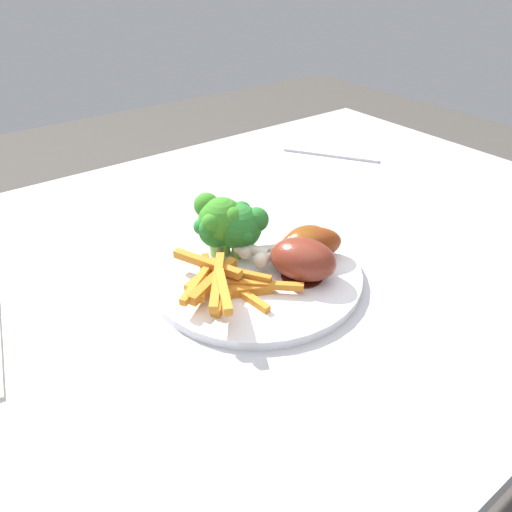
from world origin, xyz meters
TOP-DOWN VIEW (x-y plane):
  - dining_table at (0.00, 0.00)m, footprint 1.17×0.80m
  - dinner_plate at (-0.04, -0.06)m, footprint 0.27×0.27m
  - broccoli_floret_front at (-0.04, -0.02)m, footprint 0.07×0.06m
  - broccoli_floret_middle at (-0.06, -0.00)m, footprint 0.05×0.05m
  - broccoli_floret_back at (-0.06, 0.00)m, footprint 0.06×0.07m
  - carrot_fries_pile at (-0.10, -0.07)m, footprint 0.14×0.15m
  - chicken_drumstick_near at (0.02, -0.07)m, footprint 0.12×0.06m
  - chicken_drumstick_far at (-0.01, -0.10)m, footprint 0.10×0.13m
  - chicken_drumstick_extra at (0.03, -0.07)m, footprint 0.13×0.08m
  - fork at (0.32, 0.18)m, footprint 0.11×0.17m

SIDE VIEW (x-z plane):
  - dining_table at x=0.00m, z-range 0.25..0.96m
  - fork at x=0.32m, z-range 0.70..0.71m
  - dinner_plate at x=-0.04m, z-range 0.70..0.71m
  - carrot_fries_pile at x=-0.10m, z-range 0.71..0.75m
  - chicken_drumstick_extra at x=0.03m, z-range 0.71..0.75m
  - chicken_drumstick_near at x=0.02m, z-range 0.71..0.75m
  - chicken_drumstick_far at x=-0.01m, z-range 0.71..0.76m
  - broccoli_floret_middle at x=-0.06m, z-range 0.72..0.78m
  - broccoli_floret_front at x=-0.04m, z-range 0.72..0.79m
  - broccoli_floret_back at x=-0.06m, z-range 0.72..0.80m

